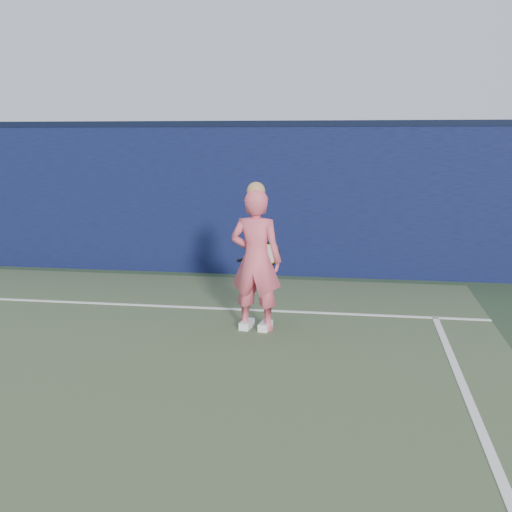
# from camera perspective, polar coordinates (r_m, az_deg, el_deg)

# --- Properties ---
(backstop_wall) EXTENTS (24.00, 0.40, 2.50)m
(backstop_wall) POSITION_cam_1_polar(r_m,az_deg,el_deg) (11.53, -10.02, 4.98)
(backstop_wall) COLOR #0B0D33
(backstop_wall) RESTS_ON ground
(wall_cap) EXTENTS (24.00, 0.42, 0.10)m
(wall_cap) POSITION_cam_1_polar(r_m,az_deg,el_deg) (11.48, -10.23, 11.45)
(wall_cap) COLOR black
(wall_cap) RESTS_ON backstop_wall
(player) EXTENTS (0.68, 0.49, 1.81)m
(player) POSITION_cam_1_polar(r_m,az_deg,el_deg) (7.73, 0.00, -0.34)
(player) COLOR #E35869
(player) RESTS_ON ground
(racket) EXTENTS (0.58, 0.17, 0.31)m
(racket) POSITION_cam_1_polar(r_m,az_deg,el_deg) (8.13, 0.85, 0.11)
(racket) COLOR black
(racket) RESTS_ON ground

